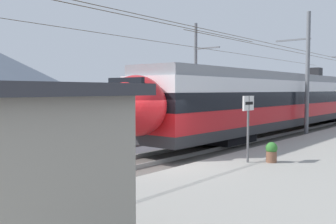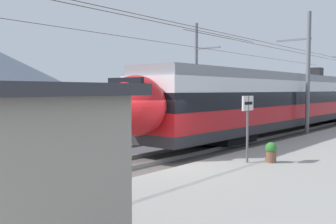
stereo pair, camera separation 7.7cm
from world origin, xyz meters
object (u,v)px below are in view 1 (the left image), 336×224
at_px(catenary_mast_mid, 305,72).
at_px(potted_plant_platform_edge, 271,151).
at_px(catenary_mast_far_side, 197,73).
at_px(platform_sign, 248,114).
at_px(passenger_walking, 4,188).
at_px(train_far_track, 289,96).
at_px(train_near_platform, 290,99).

relative_size(catenary_mast_mid, potted_plant_platform_edge, 59.88).
xyz_separation_m(catenary_mast_far_side, potted_plant_platform_edge, (-11.23, -11.11, -3.36)).
bearing_deg(catenary_mast_far_side, platform_sign, -138.27).
bearing_deg(passenger_walking, train_far_track, 15.02).
relative_size(catenary_mast_far_side, potted_plant_platform_edge, 59.88).
bearing_deg(train_near_platform, platform_sign, -164.02).
height_order(catenary_mast_mid, passenger_walking, catenary_mast_mid).
bearing_deg(catenary_mast_mid, potted_plant_platform_edge, -165.81).
distance_m(platform_sign, potted_plant_platform_edge, 1.53).
distance_m(catenary_mast_mid, platform_sign, 11.15).
bearing_deg(platform_sign, catenary_mast_mid, 10.38).
relative_size(catenary_mast_far_side, platform_sign, 18.34).
height_order(platform_sign, potted_plant_platform_edge, platform_sign).
bearing_deg(passenger_walking, catenary_mast_mid, 6.93).
relative_size(platform_sign, potted_plant_platform_edge, 3.26).
distance_m(train_far_track, catenary_mast_far_side, 13.53).
relative_size(train_near_platform, passenger_walking, 18.14).
distance_m(train_far_track, passenger_walking, 35.01).
bearing_deg(platform_sign, passenger_walking, -177.39).
bearing_deg(train_near_platform, catenary_mast_mid, -140.13).
distance_m(train_far_track, platform_sign, 26.50).
height_order(catenary_mast_far_side, passenger_walking, catenary_mast_far_side).
xyz_separation_m(train_far_track, platform_sign, (-25.04, -8.67, -0.18)).
height_order(platform_sign, passenger_walking, platform_sign).
relative_size(platform_sign, passenger_walking, 1.35).
bearing_deg(train_near_platform, train_far_track, 22.26).
xyz_separation_m(catenary_mast_mid, passenger_walking, (-19.58, -2.38, -2.60)).
xyz_separation_m(train_near_platform, catenary_mast_far_side, (-1.08, 6.81, 1.89)).
bearing_deg(potted_plant_platform_edge, platform_sign, 130.97).
relative_size(train_far_track, catenary_mast_far_side, 0.60).
height_order(catenary_mast_far_side, potted_plant_platform_edge, catenary_mast_far_side).
relative_size(passenger_walking, potted_plant_platform_edge, 2.42).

